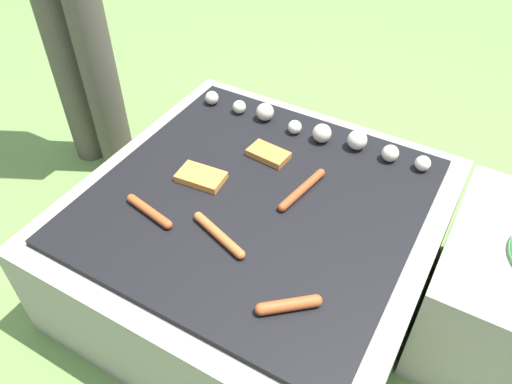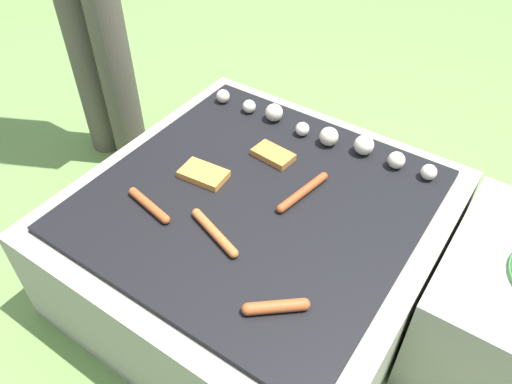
# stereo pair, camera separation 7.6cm
# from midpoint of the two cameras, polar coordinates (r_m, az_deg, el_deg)

# --- Properties ---
(ground_plane) EXTENTS (14.00, 14.00, 0.00)m
(ground_plane) POSITION_cam_midpoint_polar(r_m,az_deg,el_deg) (1.60, 1.38, -10.02)
(ground_plane) COLOR #608442
(grill) EXTENTS (0.94, 0.94, 0.36)m
(grill) POSITION_cam_midpoint_polar(r_m,az_deg,el_deg) (1.46, 1.49, -5.83)
(grill) COLOR gray
(grill) RESTS_ON ground_plane
(sausage_mid_left) EXTENTS (0.18, 0.08, 0.02)m
(sausage_mid_left) POSITION_cam_midpoint_polar(r_m,az_deg,el_deg) (1.23, -3.01, -4.68)
(sausage_mid_left) COLOR #B7602D
(sausage_mid_left) RESTS_ON grill
(sausage_front_left) EXTENTS (0.05, 0.20, 0.02)m
(sausage_front_left) POSITION_cam_midpoint_polar(r_m,az_deg,el_deg) (1.34, 7.00, -0.04)
(sausage_front_left) COLOR #93421E
(sausage_front_left) RESTS_ON grill
(sausage_back_right) EXTENTS (0.12, 0.11, 0.03)m
(sausage_back_right) POSITION_cam_midpoint_polar(r_m,az_deg,el_deg) (1.09, 4.33, -13.00)
(sausage_back_right) COLOR #A34C23
(sausage_back_right) RESTS_ON grill
(sausage_front_center) EXTENTS (0.16, 0.05, 0.02)m
(sausage_front_center) POSITION_cam_midpoint_polar(r_m,az_deg,el_deg) (1.31, -10.53, -1.53)
(sausage_front_center) COLOR #A34C23
(sausage_front_center) RESTS_ON grill
(bread_slice_right) EXTENTS (0.12, 0.08, 0.02)m
(bread_slice_right) POSITION_cam_midpoint_polar(r_m,az_deg,el_deg) (1.45, 3.47, 4.24)
(bread_slice_right) COLOR #B27033
(bread_slice_right) RESTS_ON grill
(bread_slice_left) EXTENTS (0.13, 0.09, 0.02)m
(bread_slice_left) POSITION_cam_midpoint_polar(r_m,az_deg,el_deg) (1.39, -4.45, 2.02)
(bread_slice_left) COLOR #D18438
(bread_slice_left) RESTS_ON grill
(mushroom_row) EXTENTS (0.74, 0.08, 0.06)m
(mushroom_row) POSITION_cam_midpoint_polar(r_m,az_deg,el_deg) (1.53, 8.98, 6.74)
(mushroom_row) COLOR beige
(mushroom_row) RESTS_ON grill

